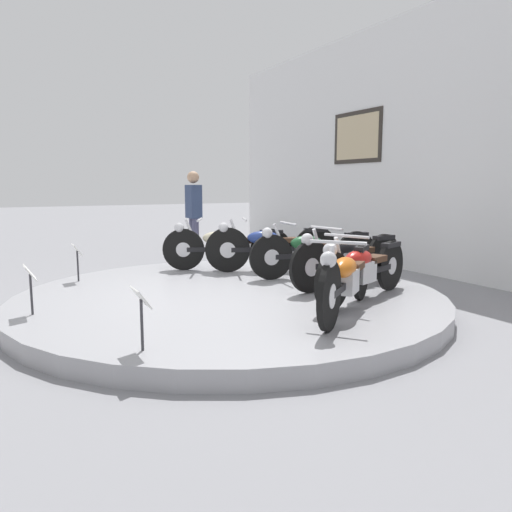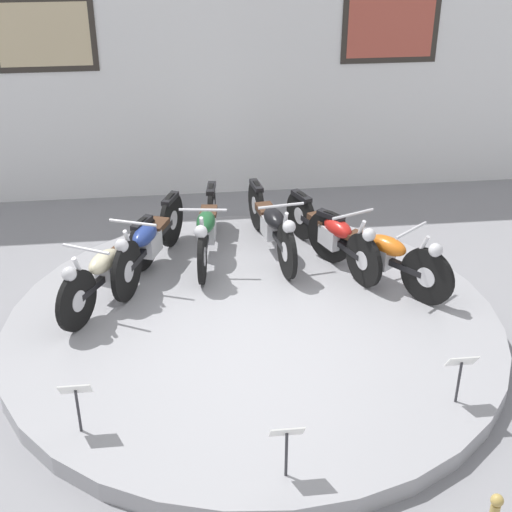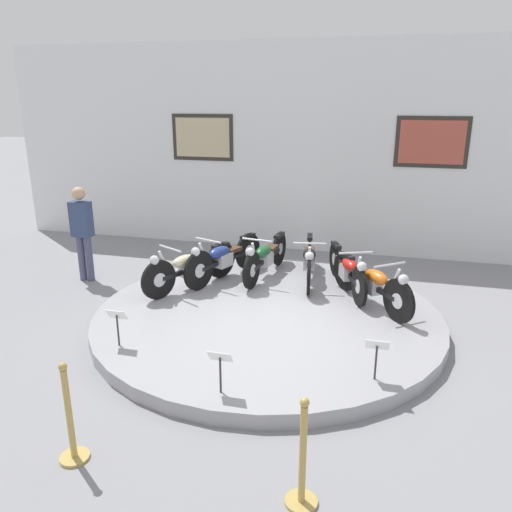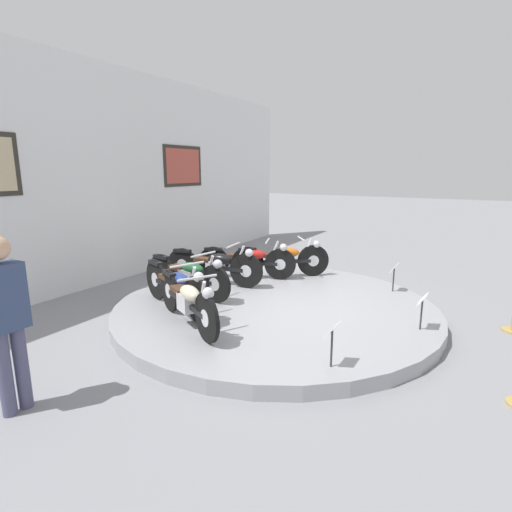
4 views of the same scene
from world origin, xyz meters
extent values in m
plane|color=gray|center=(0.00, 0.00, 0.00)|extent=(60.00, 60.00, 0.00)
cylinder|color=#99999E|center=(0.00, 0.00, 0.10)|extent=(5.17, 5.17, 0.19)
cube|color=white|center=(0.00, 3.98, 2.19)|extent=(14.00, 0.20, 4.38)
cube|color=#2D2823|center=(-2.40, 3.87, 2.41)|extent=(1.40, 0.02, 1.00)
cube|color=#C6B289|center=(-2.40, 3.86, 2.41)|extent=(1.24, 0.02, 0.84)
cylinder|color=black|center=(-1.78, 0.04, 0.51)|extent=(0.35, 0.59, 0.64)
cylinder|color=silver|center=(-1.78, 0.04, 0.51)|extent=(0.16, 0.23, 0.22)
cylinder|color=black|center=(-1.14, 1.23, 0.51)|extent=(0.35, 0.59, 0.64)
cylinder|color=silver|center=(-1.14, 1.23, 0.51)|extent=(0.16, 0.23, 0.22)
cube|color=black|center=(-1.46, 0.63, 0.51)|extent=(0.65, 1.13, 0.07)
cube|color=silver|center=(-1.48, 0.60, 0.53)|extent=(0.33, 0.38, 0.24)
ellipsoid|color=beige|center=(-1.53, 0.51, 0.69)|extent=(0.42, 0.53, 0.20)
cube|color=#472D1E|center=(-1.36, 0.83, 0.65)|extent=(0.33, 0.38, 0.07)
cube|color=black|center=(-1.14, 1.23, 0.78)|extent=(0.26, 0.36, 0.06)
cylinder|color=silver|center=(-1.71, 0.17, 0.71)|extent=(0.16, 0.24, 0.54)
cylinder|color=silver|center=(-1.66, 0.27, 0.97)|extent=(0.49, 0.28, 0.03)
sphere|color=silver|center=(-1.81, -0.01, 0.85)|extent=(0.15, 0.15, 0.15)
cylinder|color=black|center=(-1.31, 0.57, 0.53)|extent=(0.30, 0.65, 0.67)
cylinder|color=silver|center=(-1.31, 0.57, 0.53)|extent=(0.15, 0.24, 0.24)
cylinder|color=black|center=(-0.81, 1.82, 0.53)|extent=(0.30, 0.65, 0.67)
cylinder|color=silver|center=(-0.81, 1.82, 0.53)|extent=(0.15, 0.24, 0.24)
cube|color=black|center=(-1.06, 1.19, 0.53)|extent=(0.52, 1.18, 0.07)
cube|color=silver|center=(-1.07, 1.16, 0.55)|extent=(0.30, 0.37, 0.24)
ellipsoid|color=navy|center=(-1.11, 1.06, 0.71)|extent=(0.38, 0.53, 0.20)
cube|color=#472D1E|center=(-0.98, 1.40, 0.67)|extent=(0.30, 0.37, 0.07)
cube|color=black|center=(-0.81, 1.82, 0.81)|extent=(0.23, 0.37, 0.06)
cylinder|color=silver|center=(-1.25, 0.70, 0.73)|extent=(0.13, 0.25, 0.54)
cylinder|color=silver|center=(-1.21, 0.80, 0.99)|extent=(0.51, 0.23, 0.03)
sphere|color=silver|center=(-1.33, 0.51, 0.87)|extent=(0.15, 0.15, 0.15)
cylinder|color=black|center=(-0.48, 0.85, 0.51)|extent=(0.14, 0.63, 0.63)
cylinder|color=silver|center=(-0.48, 0.85, 0.51)|extent=(0.10, 0.23, 0.22)
cylinder|color=black|center=(-0.29, 2.18, 0.51)|extent=(0.14, 0.63, 0.63)
cylinder|color=silver|center=(-0.29, 2.18, 0.51)|extent=(0.10, 0.23, 0.22)
cube|color=black|center=(-0.39, 1.51, 0.51)|extent=(0.24, 1.24, 0.07)
cube|color=silver|center=(-0.39, 1.48, 0.53)|extent=(0.24, 0.34, 0.24)
ellipsoid|color=#1E562D|center=(-0.41, 1.38, 0.69)|extent=(0.28, 0.51, 0.20)
cube|color=#472D1E|center=(-0.36, 1.73, 0.65)|extent=(0.24, 0.34, 0.07)
cube|color=black|center=(-0.29, 2.18, 0.77)|extent=(0.15, 0.37, 0.06)
cylinder|color=silver|center=(-0.46, 0.99, 0.71)|extent=(0.08, 0.25, 0.54)
cylinder|color=silver|center=(-0.44, 1.10, 0.97)|extent=(0.54, 0.11, 0.03)
sphere|color=silver|center=(-0.49, 0.79, 0.85)|extent=(0.15, 0.15, 0.15)
cylinder|color=black|center=(0.48, 0.85, 0.51)|extent=(0.15, 0.64, 0.64)
cylinder|color=silver|center=(0.48, 0.85, 0.51)|extent=(0.10, 0.23, 0.22)
cylinder|color=black|center=(0.29, 2.18, 0.51)|extent=(0.15, 0.64, 0.64)
cylinder|color=silver|center=(0.29, 2.18, 0.51)|extent=(0.10, 0.23, 0.22)
cube|color=black|center=(0.39, 1.51, 0.51)|extent=(0.25, 1.24, 0.07)
cube|color=silver|center=(0.39, 1.48, 0.53)|extent=(0.24, 0.35, 0.24)
ellipsoid|color=black|center=(0.41, 1.38, 0.69)|extent=(0.29, 0.51, 0.20)
cube|color=#472D1E|center=(0.35, 1.73, 0.65)|extent=(0.24, 0.35, 0.07)
cube|color=black|center=(0.29, 2.18, 0.78)|extent=(0.15, 0.37, 0.06)
cylinder|color=silver|center=(0.46, 0.99, 0.71)|extent=(0.08, 0.25, 0.54)
cylinder|color=silver|center=(0.45, 1.10, 0.97)|extent=(0.54, 0.11, 0.03)
sphere|color=silver|center=(0.49, 0.79, 0.85)|extent=(0.15, 0.15, 0.15)
cylinder|color=black|center=(1.31, 0.57, 0.50)|extent=(0.28, 0.60, 0.62)
cylinder|color=silver|center=(1.31, 0.57, 0.50)|extent=(0.14, 0.23, 0.22)
cylinder|color=black|center=(0.81, 1.82, 0.50)|extent=(0.28, 0.60, 0.62)
cylinder|color=silver|center=(0.81, 1.82, 0.50)|extent=(0.14, 0.23, 0.22)
cube|color=black|center=(1.06, 1.19, 0.50)|extent=(0.52, 1.18, 0.07)
cube|color=silver|center=(1.07, 1.16, 0.52)|extent=(0.30, 0.37, 0.24)
ellipsoid|color=red|center=(1.11, 1.06, 0.68)|extent=(0.38, 0.53, 0.20)
cube|color=#472D1E|center=(0.98, 1.40, 0.64)|extent=(0.30, 0.37, 0.07)
cube|color=black|center=(0.81, 1.82, 0.76)|extent=(0.22, 0.37, 0.06)
cylinder|color=silver|center=(1.25, 0.70, 0.70)|extent=(0.13, 0.25, 0.54)
cylinder|color=silver|center=(1.21, 0.80, 0.96)|extent=(0.51, 0.23, 0.03)
sphere|color=silver|center=(1.33, 0.51, 0.84)|extent=(0.15, 0.15, 0.15)
cylinder|color=black|center=(1.88, 0.10, 0.51)|extent=(0.44, 0.54, 0.64)
cylinder|color=silver|center=(1.88, 0.10, 0.51)|extent=(0.19, 0.22, 0.23)
cylinder|color=black|center=(1.05, 1.16, 0.51)|extent=(0.44, 0.54, 0.64)
cylinder|color=silver|center=(1.05, 1.16, 0.51)|extent=(0.19, 0.22, 0.23)
cube|color=black|center=(1.46, 0.63, 0.51)|extent=(0.82, 1.02, 0.07)
cube|color=silver|center=(1.49, 0.60, 0.53)|extent=(0.35, 0.38, 0.24)
ellipsoid|color=#D16619|center=(1.55, 0.52, 0.69)|extent=(0.47, 0.51, 0.20)
cube|color=#472D1E|center=(1.33, 0.81, 0.65)|extent=(0.35, 0.38, 0.07)
cube|color=black|center=(1.05, 1.16, 0.79)|extent=(0.30, 0.34, 0.06)
cylinder|color=silver|center=(1.79, 0.22, 0.71)|extent=(0.19, 0.22, 0.54)
cylinder|color=silver|center=(1.72, 0.30, 0.97)|extent=(0.44, 0.36, 0.03)
sphere|color=silver|center=(1.92, 0.06, 0.85)|extent=(0.15, 0.15, 0.15)
cylinder|color=#333338|center=(-1.62, -1.54, 0.40)|extent=(0.02, 0.02, 0.42)
cube|color=white|center=(-1.62, -1.54, 0.63)|extent=(0.26, 0.11, 0.15)
cylinder|color=#333338|center=(0.00, -2.24, 0.40)|extent=(0.02, 0.02, 0.42)
cube|color=white|center=(0.00, -2.24, 0.63)|extent=(0.26, 0.11, 0.15)
cylinder|color=#333338|center=(1.62, -1.54, 0.40)|extent=(0.02, 0.02, 0.42)
cube|color=white|center=(1.62, -1.54, 0.63)|extent=(0.26, 0.11, 0.15)
cylinder|color=#4C4C6B|center=(-3.76, 0.94, 0.43)|extent=(0.13, 0.13, 0.85)
cylinder|color=#4C4C6B|center=(-3.60, 0.94, 0.43)|extent=(0.13, 0.13, 0.85)
cube|color=navy|center=(-3.68, 0.94, 1.17)|extent=(0.36, 0.22, 0.64)
sphere|color=tan|center=(-3.68, 0.94, 1.63)|extent=(0.23, 0.23, 0.23)
camera|label=1|loc=(5.44, -2.55, 1.52)|focal=35.00mm
camera|label=2|loc=(-0.70, -6.24, 4.26)|focal=50.00mm
camera|label=3|loc=(1.56, -6.72, 3.27)|focal=35.00mm
camera|label=4|loc=(-5.55, -2.86, 2.33)|focal=28.00mm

